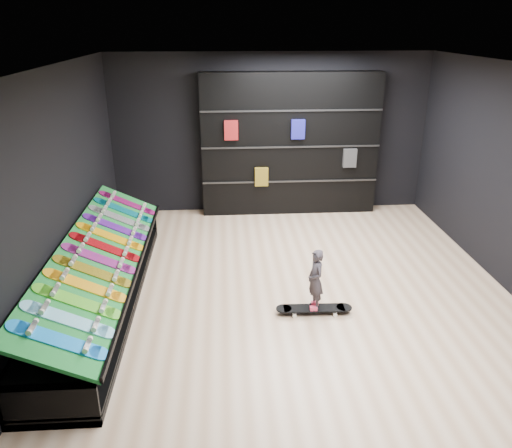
{
  "coord_description": "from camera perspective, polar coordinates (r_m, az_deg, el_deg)",
  "views": [
    {
      "loc": [
        -0.92,
        -5.91,
        3.49
      ],
      "look_at": [
        -0.5,
        0.2,
        1.0
      ],
      "focal_mm": 35.0,
      "sensor_mm": 36.0,
      "label": 1
    }
  ],
  "objects": [
    {
      "name": "floor",
      "position": [
        6.92,
        4.29,
        -8.21
      ],
      "size": [
        6.0,
        7.0,
        0.01
      ],
      "primitive_type": "cube",
      "color": "#D5B490",
      "rests_on": "ground"
    },
    {
      "name": "ceiling",
      "position": [
        6.0,
        5.14,
        17.37
      ],
      "size": [
        6.0,
        7.0,
        0.01
      ],
      "primitive_type": "cube",
      "color": "white",
      "rests_on": "ground"
    },
    {
      "name": "wall_back",
      "position": [
        9.66,
        1.64,
        10.23
      ],
      "size": [
        6.0,
        0.02,
        3.0
      ],
      "primitive_type": "cube",
      "color": "black",
      "rests_on": "ground"
    },
    {
      "name": "wall_front",
      "position": [
        3.25,
        13.95,
        -16.29
      ],
      "size": [
        6.0,
        0.02,
        3.0
      ],
      "primitive_type": "cube",
      "color": "black",
      "rests_on": "ground"
    },
    {
      "name": "wall_left",
      "position": [
        6.57,
        -22.21,
        2.82
      ],
      "size": [
        0.02,
        7.0,
        3.0
      ],
      "primitive_type": "cube",
      "color": "black",
      "rests_on": "ground"
    },
    {
      "name": "display_rack",
      "position": [
        6.93,
        -17.17,
        -6.82
      ],
      "size": [
        0.9,
        4.5,
        0.5
      ],
      "primitive_type": null,
      "color": "black",
      "rests_on": "ground"
    },
    {
      "name": "turf_ramp",
      "position": [
        6.71,
        -17.2,
        -3.37
      ],
      "size": [
        0.92,
        4.5,
        0.46
      ],
      "primitive_type": "cube",
      "rotation": [
        0.0,
        0.44,
        0.0
      ],
      "color": "#106823",
      "rests_on": "display_rack"
    },
    {
      "name": "back_shelving",
      "position": [
        9.56,
        3.9,
        9.03
      ],
      "size": [
        3.33,
        0.39,
        2.66
      ],
      "primitive_type": "cube",
      "color": "black",
      "rests_on": "ground"
    },
    {
      "name": "floor_skateboard",
      "position": [
        6.55,
        6.63,
        -9.76
      ],
      "size": [
        0.99,
        0.25,
        0.09
      ],
      "primitive_type": null,
      "rotation": [
        0.0,
        0.0,
        -0.03
      ],
      "color": "black",
      "rests_on": "ground"
    },
    {
      "name": "child",
      "position": [
        6.4,
        6.75,
        -7.6
      ],
      "size": [
        0.16,
        0.2,
        0.48
      ],
      "primitive_type": "imported",
      "rotation": [
        0.0,
        0.0,
        -1.38
      ],
      "color": "black",
      "rests_on": "floor_skateboard"
    },
    {
      "name": "display_board_0",
      "position": [
        5.1,
        -21.63,
        -12.24
      ],
      "size": [
        0.93,
        0.22,
        0.5
      ],
      "primitive_type": null,
      "rotation": [
        0.0,
        0.44,
        0.0
      ],
      "color": "blue",
      "rests_on": "turf_ramp"
    },
    {
      "name": "display_board_1",
      "position": [
        5.38,
        -20.59,
        -10.19
      ],
      "size": [
        0.93,
        0.22,
        0.5
      ],
      "primitive_type": null,
      "rotation": [
        0.0,
        0.44,
        0.0
      ],
      "color": "#0CB2E5",
      "rests_on": "turf_ramp"
    },
    {
      "name": "display_board_2",
      "position": [
        5.66,
        -19.67,
        -8.35
      ],
      "size": [
        0.93,
        0.22,
        0.5
      ],
      "primitive_type": null,
      "rotation": [
        0.0,
        0.44,
        0.0
      ],
      "color": "green",
      "rests_on": "turf_ramp"
    },
    {
      "name": "display_board_3",
      "position": [
        5.95,
        -18.85,
        -6.68
      ],
      "size": [
        0.93,
        0.22,
        0.5
      ],
      "primitive_type": null,
      "rotation": [
        0.0,
        0.44,
        0.0
      ],
      "color": "orange",
      "rests_on": "turf_ramp"
    },
    {
      "name": "display_board_4",
      "position": [
        6.25,
        -18.1,
        -5.17
      ],
      "size": [
        0.93,
        0.22,
        0.5
      ],
      "primitive_type": null,
      "rotation": [
        0.0,
        0.44,
        0.0
      ],
      "color": "yellow",
      "rests_on": "turf_ramp"
    },
    {
      "name": "display_board_5",
      "position": [
        6.55,
        -17.43,
        -3.8
      ],
      "size": [
        0.93,
        0.22,
        0.5
      ],
      "primitive_type": null,
      "rotation": [
        0.0,
        0.44,
        0.0
      ],
      "color": "#2626BF",
      "rests_on": "turf_ramp"
    },
    {
      "name": "display_board_6",
      "position": [
        6.85,
        -16.82,
        -2.54
      ],
      "size": [
        0.93,
        0.22,
        0.5
      ],
      "primitive_type": null,
      "rotation": [
        0.0,
        0.44,
        0.0
      ],
      "color": "red",
      "rests_on": "turf_ramp"
    },
    {
      "name": "display_board_7",
      "position": [
        7.16,
        -16.26,
        -1.39
      ],
      "size": [
        0.93,
        0.22,
        0.5
      ],
      "primitive_type": null,
      "rotation": [
        0.0,
        0.44,
        0.0
      ],
      "color": "yellow",
      "rests_on": "turf_ramp"
    },
    {
      "name": "display_board_8",
      "position": [
        7.47,
        -15.75,
        -0.34
      ],
      "size": [
        0.93,
        0.22,
        0.5
      ],
      "primitive_type": null,
      "rotation": [
        0.0,
        0.44,
        0.0
      ],
      "color": "purple",
      "rests_on": "turf_ramp"
    },
    {
      "name": "display_board_9",
      "position": [
        7.79,
        -15.28,
        0.63
      ],
      "size": [
        0.93,
        0.22,
        0.5
      ],
      "primitive_type": null,
      "rotation": [
        0.0,
        0.44,
        0.0
      ],
      "color": "black",
      "rests_on": "turf_ramp"
    },
    {
      "name": "display_board_10",
      "position": [
        8.1,
        -14.85,
        1.52
      ],
      "size": [
        0.93,
        0.22,
        0.5
      ],
      "primitive_type": null,
      "rotation": [
        0.0,
        0.44,
        0.0
      ],
      "color": "#0C8C99",
      "rests_on": "turf_ramp"
    },
    {
      "name": "display_board_11",
      "position": [
        8.42,
        -14.44,
        2.34
      ],
      "size": [
        0.93,
        0.22,
        0.5
      ],
      "primitive_type": null,
      "rotation": [
        0.0,
        0.44,
        0.0
      ],
      "color": "#E5198C",
      "rests_on": "turf_ramp"
    }
  ]
}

